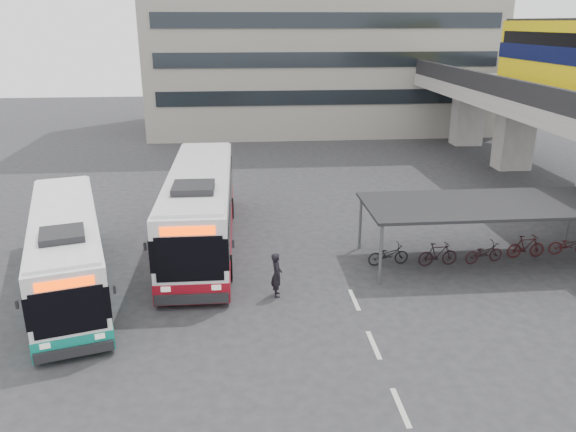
{
  "coord_description": "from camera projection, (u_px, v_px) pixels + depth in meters",
  "views": [
    {
      "loc": [
        -1.51,
        -17.83,
        9.49
      ],
      "look_at": [
        0.43,
        3.68,
        2.0
      ],
      "focal_mm": 35.0,
      "sensor_mm": 36.0,
      "label": 1
    }
  ],
  "objects": [
    {
      "name": "ground",
      "position": [
        285.0,
        303.0,
        20.01
      ],
      "size": [
        120.0,
        120.0,
        0.0
      ],
      "primitive_type": "plane",
      "color": "#28282B",
      "rests_on": "ground"
    },
    {
      "name": "bike_shelter",
      "position": [
        485.0,
        227.0,
        23.06
      ],
      "size": [
        10.0,
        4.0,
        2.54
      ],
      "color": "#595B60",
      "rests_on": "ground"
    },
    {
      "name": "road_markings",
      "position": [
        374.0,
        345.0,
        17.4
      ],
      "size": [
        0.15,
        7.6,
        0.01
      ],
      "color": "beige",
      "rests_on": "ground"
    },
    {
      "name": "bus_main",
      "position": [
        201.0,
        208.0,
        24.8
      ],
      "size": [
        2.8,
        12.38,
        3.65
      ],
      "rotation": [
        0.0,
        0.0,
        -0.0
      ],
      "color": "white",
      "rests_on": "ground"
    },
    {
      "name": "bus_teal",
      "position": [
        67.0,
        250.0,
        20.78
      ],
      "size": [
        5.17,
        10.96,
        3.17
      ],
      "rotation": [
        0.0,
        0.0,
        0.28
      ],
      "color": "white",
      "rests_on": "ground"
    },
    {
      "name": "pedestrian",
      "position": [
        277.0,
        275.0,
        20.27
      ],
      "size": [
        0.42,
        0.62,
        1.68
      ],
      "primitive_type": "imported",
      "rotation": [
        0.0,
        0.0,
        1.6
      ],
      "color": "black",
      "rests_on": "ground"
    }
  ]
}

